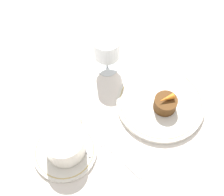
% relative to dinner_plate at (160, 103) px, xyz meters
% --- Properties ---
extents(ground_plane, '(3.00, 3.00, 0.00)m').
position_rel_dinner_plate_xyz_m(ground_plane, '(-0.03, 0.04, -0.01)').
color(ground_plane, white).
extents(dinner_plate, '(0.24, 0.24, 0.01)m').
position_rel_dinner_plate_xyz_m(dinner_plate, '(0.00, 0.00, 0.00)').
color(dinner_plate, white).
rests_on(dinner_plate, ground_plane).
extents(saucer, '(0.16, 0.16, 0.01)m').
position_rel_dinner_plate_xyz_m(saucer, '(-0.24, 0.14, -0.00)').
color(saucer, white).
rests_on(saucer, ground_plane).
extents(coffee_cup, '(0.12, 0.10, 0.07)m').
position_rel_dinner_plate_xyz_m(coffee_cup, '(-0.24, 0.14, 0.04)').
color(coffee_cup, white).
rests_on(coffee_cup, saucer).
extents(spoon, '(0.06, 0.10, 0.00)m').
position_rel_dinner_plate_xyz_m(spoon, '(-0.19, 0.13, 0.00)').
color(spoon, silver).
rests_on(spoon, saucer).
extents(wine_glass, '(0.07, 0.07, 0.12)m').
position_rel_dinner_plate_xyz_m(wine_glass, '(0.03, 0.19, 0.08)').
color(wine_glass, silver).
rests_on(wine_glass, ground_plane).
extents(fork, '(0.05, 0.17, 0.01)m').
position_rel_dinner_plate_xyz_m(fork, '(-0.18, 0.05, -0.01)').
color(fork, silver).
rests_on(fork, ground_plane).
extents(dessert_cake, '(0.06, 0.06, 0.04)m').
position_rel_dinner_plate_xyz_m(dessert_cake, '(-0.01, -0.02, 0.02)').
color(dessert_cake, '#563314').
rests_on(dessert_cake, dinner_plate).
extents(carrot_garnish, '(0.04, 0.04, 0.02)m').
position_rel_dinner_plate_xyz_m(carrot_garnish, '(-0.01, -0.02, 0.05)').
color(carrot_garnish, orange).
rests_on(carrot_garnish, dessert_cake).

